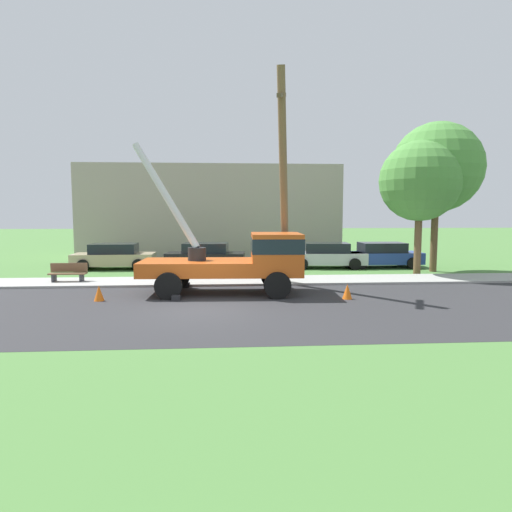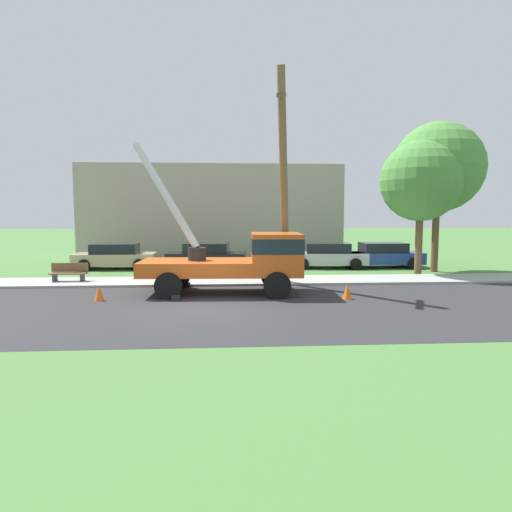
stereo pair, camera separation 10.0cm
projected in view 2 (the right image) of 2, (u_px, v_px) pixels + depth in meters
ground_plane at (214, 265)px, 26.71m from camera, size 120.00×120.00×0.00m
road_asphalt at (204, 308)px, 14.79m from camera, size 80.00×8.70×0.01m
sidewalk_strip at (210, 281)px, 20.35m from camera, size 80.00×2.50×0.10m
utility_truck at (243, 257)px, 17.45m from camera, size 6.76×3.21×5.98m
leaning_utility_pole at (284, 179)px, 18.37m from camera, size 0.97×2.99×8.80m
traffic_cone_ahead at (347, 292)px, 16.34m from camera, size 0.36×0.36×0.56m
traffic_cone_behind at (99, 293)px, 16.05m from camera, size 0.36×0.36×0.56m
parked_sedan_tan at (115, 256)px, 25.00m from camera, size 4.44×2.08×1.42m
parked_sedan_black at (206, 255)px, 25.46m from camera, size 4.55×2.28×1.42m
parked_sedan_silver at (327, 255)px, 25.48m from camera, size 4.54×2.27×1.42m
parked_sedan_blue at (383, 255)px, 25.69m from camera, size 4.41×2.03×1.42m
park_bench at (69, 273)px, 19.97m from camera, size 1.60×0.45×0.90m
roadside_tree_near at (438, 168)px, 23.38m from camera, size 4.69×4.69×7.84m
roadside_tree_far at (421, 181)px, 22.40m from camera, size 4.03×4.03×6.74m
lowrise_building_backdrop at (213, 212)px, 32.94m from camera, size 18.00×6.00×6.40m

